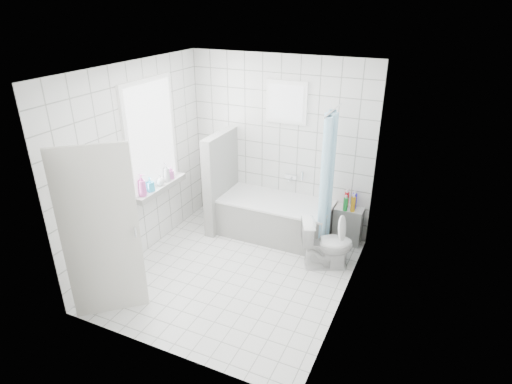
% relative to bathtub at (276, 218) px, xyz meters
% --- Properties ---
extents(ground, '(3.00, 3.00, 0.00)m').
position_rel_bathtub_xyz_m(ground, '(-0.11, -1.12, -0.29)').
color(ground, white).
rests_on(ground, ground).
extents(ceiling, '(3.00, 3.00, 0.00)m').
position_rel_bathtub_xyz_m(ceiling, '(-0.11, -1.12, 2.31)').
color(ceiling, white).
rests_on(ceiling, ground).
extents(wall_back, '(2.80, 0.02, 2.60)m').
position_rel_bathtub_xyz_m(wall_back, '(-0.11, 0.38, 1.01)').
color(wall_back, white).
rests_on(wall_back, ground).
extents(wall_front, '(2.80, 0.02, 2.60)m').
position_rel_bathtub_xyz_m(wall_front, '(-0.11, -2.62, 1.01)').
color(wall_front, white).
rests_on(wall_front, ground).
extents(wall_left, '(0.02, 3.00, 2.60)m').
position_rel_bathtub_xyz_m(wall_left, '(-1.51, -1.12, 1.01)').
color(wall_left, white).
rests_on(wall_left, ground).
extents(wall_right, '(0.02, 3.00, 2.60)m').
position_rel_bathtub_xyz_m(wall_right, '(1.29, -1.12, 1.01)').
color(wall_right, white).
rests_on(wall_right, ground).
extents(window_left, '(0.01, 0.90, 1.40)m').
position_rel_bathtub_xyz_m(window_left, '(-1.47, -0.82, 1.31)').
color(window_left, white).
rests_on(window_left, wall_left).
extents(window_back, '(0.50, 0.01, 0.50)m').
position_rel_bathtub_xyz_m(window_back, '(-0.01, 0.33, 1.66)').
color(window_back, white).
rests_on(window_back, wall_back).
extents(window_sill, '(0.18, 1.02, 0.08)m').
position_rel_bathtub_xyz_m(window_sill, '(-1.42, -0.82, 0.57)').
color(window_sill, white).
rests_on(window_sill, wall_left).
extents(door, '(0.63, 0.56, 2.00)m').
position_rel_bathtub_xyz_m(door, '(-1.06, -2.34, 0.71)').
color(door, silver).
rests_on(door, ground).
extents(bathtub, '(1.63, 0.77, 0.58)m').
position_rel_bathtub_xyz_m(bathtub, '(0.00, 0.00, 0.00)').
color(bathtub, white).
rests_on(bathtub, ground).
extents(partition_wall, '(0.15, 0.85, 1.50)m').
position_rel_bathtub_xyz_m(partition_wall, '(-0.88, -0.05, 0.46)').
color(partition_wall, white).
rests_on(partition_wall, ground).
extents(tiled_ledge, '(0.40, 0.24, 0.55)m').
position_rel_bathtub_xyz_m(tiled_ledge, '(1.03, 0.25, -0.02)').
color(tiled_ledge, white).
rests_on(tiled_ledge, ground).
extents(toilet, '(0.77, 0.62, 0.69)m').
position_rel_bathtub_xyz_m(toilet, '(0.92, -0.47, 0.05)').
color(toilet, white).
rests_on(toilet, ground).
extents(curtain_rod, '(0.02, 0.80, 0.02)m').
position_rel_bathtub_xyz_m(curtain_rod, '(0.76, -0.02, 1.71)').
color(curtain_rod, silver).
rests_on(curtain_rod, wall_back).
extents(shower_curtain, '(0.14, 0.48, 1.78)m').
position_rel_bathtub_xyz_m(shower_curtain, '(0.76, -0.16, 0.81)').
color(shower_curtain, '#4EB4E5').
rests_on(shower_curtain, curtain_rod).
extents(tub_faucet, '(0.18, 0.06, 0.06)m').
position_rel_bathtub_xyz_m(tub_faucet, '(0.10, 0.33, 0.56)').
color(tub_faucet, silver).
rests_on(tub_faucet, wall_back).
extents(sill_bottles, '(0.18, 0.78, 0.30)m').
position_rel_bathtub_xyz_m(sill_bottles, '(-1.41, -0.91, 0.73)').
color(sill_bottles, white).
rests_on(sill_bottles, window_sill).
extents(ledge_bottles, '(0.18, 0.18, 0.23)m').
position_rel_bathtub_xyz_m(ledge_bottles, '(1.03, 0.24, 0.37)').
color(ledge_bottles, '#301DE9').
rests_on(ledge_bottles, tiled_ledge).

